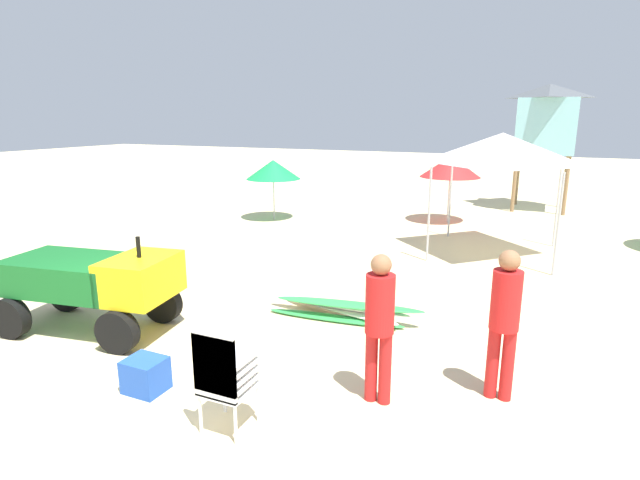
{
  "coord_description": "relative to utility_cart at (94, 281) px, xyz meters",
  "views": [
    {
      "loc": [
        4.59,
        -4.17,
        3.14
      ],
      "look_at": [
        1.2,
        3.34,
        1.11
      ],
      "focal_mm": 28.3,
      "sensor_mm": 36.0,
      "label": 1
    }
  ],
  "objects": [
    {
      "name": "ground",
      "position": [
        1.34,
        -0.88,
        -0.78
      ],
      "size": [
        80.0,
        80.0,
        0.0
      ],
      "primitive_type": "plane",
      "color": "beige"
    },
    {
      "name": "utility_cart",
      "position": [
        0.0,
        0.0,
        0.0
      ],
      "size": [
        2.7,
        1.64,
        1.5
      ],
      "color": "#146023",
      "rests_on": "ground"
    },
    {
      "name": "stacked_plastic_chairs",
      "position": [
        3.19,
        -1.33,
        -0.09
      ],
      "size": [
        0.48,
        0.48,
        1.2
      ],
      "color": "white",
      "rests_on": "ground"
    },
    {
      "name": "surfboard_pile",
      "position": [
        3.14,
        1.92,
        -0.62
      ],
      "size": [
        2.61,
        0.88,
        0.32
      ],
      "color": "green",
      "rests_on": "ground"
    },
    {
      "name": "lifeguard_near_left",
      "position": [
        5.65,
        0.51,
        0.23
      ],
      "size": [
        0.32,
        0.32,
        1.75
      ],
      "color": "red",
      "rests_on": "ground"
    },
    {
      "name": "lifeguard_near_center",
      "position": [
        4.42,
        -0.13,
        0.21
      ],
      "size": [
        0.32,
        0.32,
        1.72
      ],
      "color": "red",
      "rests_on": "ground"
    },
    {
      "name": "popup_canopy",
      "position": [
        4.94,
        7.04,
        1.64
      ],
      "size": [
        2.61,
        2.61,
        2.77
      ],
      "color": "#B2B2B7",
      "rests_on": "ground"
    },
    {
      "name": "lifeguard_tower",
      "position": [
        5.73,
        13.65,
        2.25
      ],
      "size": [
        1.98,
        1.98,
        4.16
      ],
      "color": "olive",
      "rests_on": "ground"
    },
    {
      "name": "beach_umbrella_left",
      "position": [
        3.28,
        10.2,
        0.89
      ],
      "size": [
        1.78,
        1.78,
        1.99
      ],
      "color": "beige",
      "rests_on": "ground"
    },
    {
      "name": "beach_umbrella_mid",
      "position": [
        -1.73,
        8.45,
        0.76
      ],
      "size": [
        1.67,
        1.67,
        1.84
      ],
      "color": "beige",
      "rests_on": "ground"
    },
    {
      "name": "cooler_box",
      "position": [
        1.88,
        -1.03,
        -0.59
      ],
      "size": [
        0.45,
        0.39,
        0.4
      ],
      "primitive_type": "cube",
      "color": "blue",
      "rests_on": "ground"
    }
  ]
}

